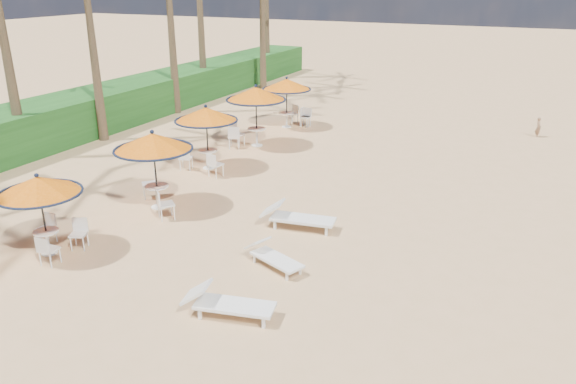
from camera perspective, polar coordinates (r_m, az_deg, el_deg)
name	(u,v)px	position (r m, az deg, el deg)	size (l,w,h in m)	color
ground	(225,291)	(13.40, -6.40, -9.92)	(160.00, 160.00, 0.00)	tan
scrub_hedge	(107,107)	(29.20, -17.93, 8.25)	(3.00, 40.00, 1.80)	#194716
station_0	(42,195)	(15.64, -23.75, -0.31)	(2.16, 2.16, 2.25)	black
station_1	(153,149)	(17.68, -13.51, 4.28)	(2.44, 2.44, 2.54)	black
station_2	(205,120)	(21.14, -8.39, 7.20)	(2.37, 2.37, 2.47)	black
station_3	(254,99)	(23.96, -3.52, 9.37)	(2.55, 2.55, 2.66)	black
station_4	(289,90)	(27.21, 0.11, 10.30)	(2.35, 2.35, 2.45)	black
lounger_near	(225,302)	(12.33, -6.39, -11.07)	(2.10, 1.04, 0.72)	white
lounger_mid	(272,255)	(14.23, -1.64, -6.46)	(1.82, 1.16, 0.63)	white
lounger_far	(295,216)	(16.28, 0.75, -2.49)	(2.25, 1.00, 0.78)	white
person	(538,127)	(28.10, 24.10, 6.09)	(0.36, 0.23, 0.98)	#906849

